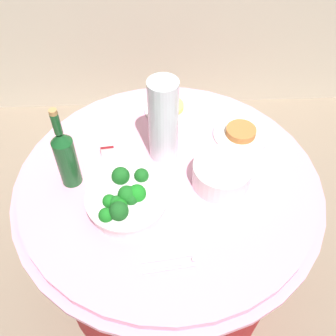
# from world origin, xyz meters

# --- Properties ---
(ground_plane) EXTENTS (6.00, 6.00, 0.00)m
(ground_plane) POSITION_xyz_m (0.00, 0.00, 0.00)
(ground_plane) COLOR gray
(buffet_table) EXTENTS (1.16, 1.16, 0.74)m
(buffet_table) POSITION_xyz_m (0.00, 0.00, 0.38)
(buffet_table) COLOR maroon
(buffet_table) RESTS_ON ground_plane
(broccoli_bowl) EXTENTS (0.28, 0.28, 0.11)m
(broccoli_bowl) POSITION_xyz_m (-0.15, -0.13, 0.78)
(broccoli_bowl) COLOR white
(broccoli_bowl) RESTS_ON buffet_table
(plate_stack) EXTENTS (0.21, 0.21, 0.09)m
(plate_stack) POSITION_xyz_m (0.19, -0.03, 0.79)
(plate_stack) COLOR white
(plate_stack) RESTS_ON buffet_table
(wine_bottle) EXTENTS (0.07, 0.07, 0.34)m
(wine_bottle) POSITION_xyz_m (-0.35, -0.00, 0.87)
(wine_bottle) COLOR #164F22
(wine_bottle) RESTS_ON buffet_table
(decorative_fruit_vase) EXTENTS (0.11, 0.11, 0.34)m
(decorative_fruit_vase) POSITION_xyz_m (-0.01, 0.12, 0.89)
(decorative_fruit_vase) COLOR silver
(decorative_fruit_vase) RESTS_ON buffet_table
(serving_tongs) EXTENTS (0.17, 0.06, 0.01)m
(serving_tongs) POSITION_xyz_m (-0.01, -0.35, 0.74)
(serving_tongs) COLOR silver
(serving_tongs) RESTS_ON buffet_table
(food_plate_noodles) EXTENTS (0.22, 0.22, 0.03)m
(food_plate_noodles) POSITION_xyz_m (0.02, 0.38, 0.75)
(food_plate_noodles) COLOR white
(food_plate_noodles) RESTS_ON buffet_table
(food_plate_peanuts) EXTENTS (0.22, 0.22, 0.04)m
(food_plate_peanuts) POSITION_xyz_m (0.31, 0.20, 0.75)
(food_plate_peanuts) COLOR white
(food_plate_peanuts) RESTS_ON buffet_table
(label_placard_front) EXTENTS (0.05, 0.01, 0.05)m
(label_placard_front) POSITION_xyz_m (-0.23, 0.12, 0.77)
(label_placard_front) COLOR white
(label_placard_front) RESTS_ON buffet_table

